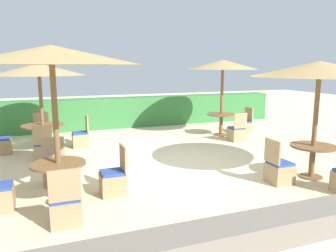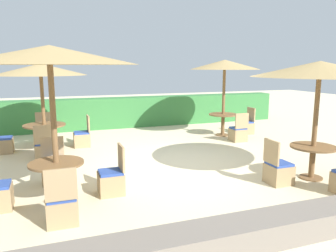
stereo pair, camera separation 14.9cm
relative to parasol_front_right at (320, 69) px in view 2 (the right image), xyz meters
name	(u,v)px [view 2 (the right image)]	position (x,y,z in m)	size (l,w,h in m)	color
ground_plane	(176,167)	(-2.45, 1.69, -2.31)	(40.00, 40.00, 0.00)	beige
hedge_row	(125,112)	(-2.45, 7.30, -1.73)	(13.00, 0.70, 1.17)	#387A3D
stone_border	(269,229)	(-2.45, -1.84, -2.13)	(10.00, 0.56, 0.36)	slate
parasol_front_right	(320,69)	(0.00, 0.00, 0.00)	(2.77, 2.77, 2.48)	brown
round_table_front_right	(313,154)	(0.00, 0.00, -1.77)	(0.95, 0.95, 0.71)	brown
patio_chair_front_right_west	(278,171)	(-0.89, -0.03, -2.05)	(0.46, 0.46, 0.93)	tan
parasol_front_left	(49,56)	(-5.16, 0.60, 0.24)	(3.00, 3.00, 2.73)	brown
round_table_front_left	(57,172)	(-5.16, 0.60, -1.78)	(0.95, 0.95, 0.71)	brown
patio_chair_front_left_east	(112,180)	(-4.19, 0.59, -2.05)	(0.46, 0.46, 0.93)	tan
patio_chair_front_left_south	(62,207)	(-5.12, -0.35, -2.05)	(0.46, 0.46, 0.93)	tan
patio_chair_front_left_north	(54,170)	(-5.21, 1.59, -2.05)	(0.46, 0.46, 0.93)	tan
parasol_back_right	(225,65)	(0.38, 4.56, 0.10)	(2.36, 2.36, 2.59)	brown
round_table_back_right	(223,119)	(0.38, 4.56, -1.74)	(0.97, 0.97, 0.76)	brown
patio_chair_back_right_south	(238,133)	(0.41, 3.60, -2.05)	(0.46, 0.46, 0.93)	tan
patio_chair_back_right_east	(246,126)	(1.30, 4.53, -2.05)	(0.46, 0.46, 0.93)	tan
parasol_back_left	(40,70)	(-5.40, 4.55, -0.04)	(2.51, 2.51, 2.45)	brown
round_table_back_left	(45,129)	(-5.40, 4.55, -1.72)	(1.17, 1.17, 0.74)	brown
patio_chair_back_left_east	(82,138)	(-4.37, 4.57, -2.05)	(0.46, 0.46, 0.93)	tan
patio_chair_back_left_north	(44,134)	(-5.46, 5.58, -2.05)	(0.46, 0.46, 0.93)	tan
patio_chair_back_left_west	(3,144)	(-6.49, 4.53, -2.05)	(0.46, 0.46, 0.93)	tan
patio_chair_back_left_south	(44,149)	(-5.42, 3.49, -2.05)	(0.46, 0.46, 0.93)	tan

